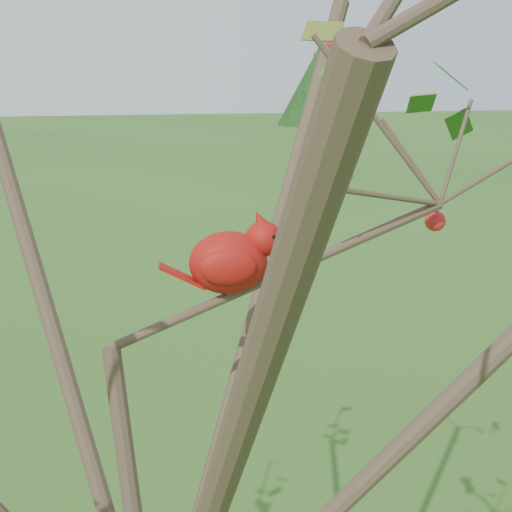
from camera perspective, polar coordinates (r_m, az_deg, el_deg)
The scene contains 3 objects.
crabapple_tree at distance 1.15m, azimuth -8.14°, elevation -1.36°, with size 2.35×2.05×2.95m.
cardinal at distance 1.27m, azimuth -1.87°, elevation -0.25°, with size 0.24×0.12×0.16m.
distant_trees at distance 26.18m, azimuth -9.97°, elevation 12.34°, with size 38.55×14.29×3.44m.
Camera 1 is at (-0.04, -1.13, 2.44)m, focal length 50.00 mm.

